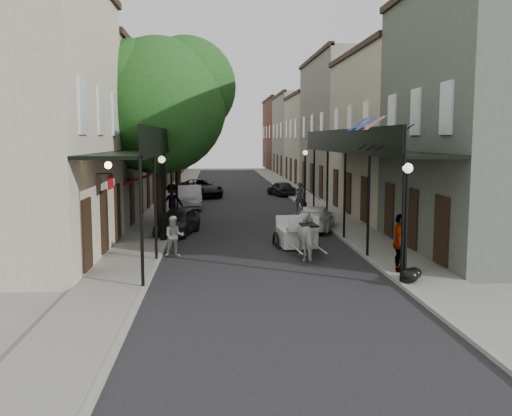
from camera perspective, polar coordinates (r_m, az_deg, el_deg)
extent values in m
plane|color=gray|center=(19.69, 1.22, -6.47)|extent=(140.00, 140.00, 0.00)
cube|color=black|center=(39.38, -1.47, 0.27)|extent=(8.00, 90.00, 0.01)
cube|color=gray|center=(39.46, -8.74, 0.29)|extent=(2.20, 90.00, 0.12)
cube|color=gray|center=(39.91, 5.72, 0.41)|extent=(2.20, 90.00, 0.12)
cube|color=beige|center=(49.55, -12.10, 7.56)|extent=(5.00, 80.00, 10.50)
cube|color=gray|center=(50.16, 7.93, 7.64)|extent=(5.00, 80.00, 10.50)
cube|color=black|center=(26.28, -11.18, 5.57)|extent=(2.20, 18.00, 0.12)
cube|color=black|center=(26.16, -8.91, 6.71)|extent=(0.06, 18.00, 1.00)
cylinder|color=black|center=(17.39, -11.39, -1.28)|extent=(0.10, 0.10, 4.00)
cylinder|color=black|center=(25.29, -9.11, 1.30)|extent=(0.10, 0.10, 4.00)
cylinder|color=black|center=(33.24, -7.91, 2.64)|extent=(0.10, 0.10, 4.00)
cube|color=black|center=(26.95, 10.54, 5.61)|extent=(2.20, 18.00, 0.12)
cube|color=black|center=(26.69, 8.37, 6.72)|extent=(0.06, 18.00, 1.00)
cylinder|color=black|center=(18.19, 14.48, -1.01)|extent=(0.10, 0.10, 4.00)
cylinder|color=black|center=(25.85, 8.86, 1.42)|extent=(0.10, 0.10, 4.00)
cylinder|color=black|center=(33.66, 5.82, 2.73)|extent=(0.10, 0.10, 4.00)
cylinder|color=#382619|center=(29.26, -9.63, 3.61)|extent=(0.44, 0.44, 5.60)
sphere|color=#184516|center=(29.26, -9.76, 10.03)|extent=(6.80, 6.80, 6.80)
sphere|color=#184516|center=(29.83, -7.03, 11.95)|extent=(5.10, 5.10, 5.10)
cylinder|color=#382619|center=(43.21, -7.85, 4.31)|extent=(0.44, 0.44, 5.04)
sphere|color=#184516|center=(43.18, -7.91, 8.21)|extent=(6.00, 6.00, 6.00)
sphere|color=#184516|center=(43.75, -6.29, 9.39)|extent=(4.50, 4.50, 4.50)
cylinder|color=black|center=(18.56, 14.60, -6.67)|extent=(0.28, 0.28, 0.30)
cylinder|color=black|center=(18.26, 14.75, -1.94)|extent=(0.12, 0.12, 3.40)
sphere|color=white|center=(18.08, 14.93, 3.87)|extent=(0.32, 0.32, 0.32)
cylinder|color=black|center=(25.54, -9.25, -2.84)|extent=(0.28, 0.28, 0.30)
cylinder|color=black|center=(25.33, -9.32, 0.62)|extent=(0.12, 0.12, 3.40)
sphere|color=white|center=(25.20, -9.40, 4.80)|extent=(0.32, 0.32, 0.32)
cylinder|color=black|center=(37.78, 4.89, 0.37)|extent=(0.28, 0.28, 0.30)
cylinder|color=black|center=(37.64, 4.92, 2.72)|extent=(0.12, 0.12, 3.40)
sphere|color=white|center=(37.55, 4.95, 5.53)|extent=(0.32, 0.32, 0.32)
imported|color=beige|center=(21.95, 5.37, -2.86)|extent=(1.07, 2.06, 1.68)
torus|color=black|center=(24.66, 1.78, -2.25)|extent=(0.20, 1.32, 1.32)
torus|color=black|center=(25.02, 5.56, -2.14)|extent=(0.20, 1.32, 1.32)
torus|color=black|center=(23.37, 2.92, -3.53)|extent=(0.13, 0.69, 0.68)
torus|color=black|center=(23.65, 5.93, -3.43)|extent=(0.13, 0.69, 0.68)
cube|color=silver|center=(24.56, 3.80, -1.26)|extent=(1.58, 1.95, 0.71)
cube|color=silver|center=(23.46, 4.38, -0.39)|extent=(1.27, 0.66, 0.12)
cube|color=silver|center=(23.17, 4.53, 0.28)|extent=(1.23, 0.20, 0.51)
imported|color=black|center=(23.39, 4.39, 1.15)|extent=(0.44, 0.31, 1.15)
imported|color=beige|center=(22.45, -8.18, -2.80)|extent=(0.83, 0.68, 1.59)
imported|color=gray|center=(31.92, -8.41, 0.63)|extent=(1.43, 1.08, 1.97)
imported|color=gray|center=(19.73, 14.17, -3.40)|extent=(0.73, 1.23, 1.96)
imported|color=black|center=(27.53, -7.84, -1.32)|extent=(2.34, 4.03, 1.29)
imported|color=#949599|center=(37.68, -6.70, 1.07)|extent=(1.85, 4.65, 1.50)
imported|color=black|center=(45.20, -5.53, 2.00)|extent=(3.98, 5.59, 1.42)
imported|color=silver|center=(28.78, 5.91, -1.01)|extent=(2.84, 4.51, 1.22)
imported|color=black|center=(46.06, 2.55, 1.97)|extent=(2.24, 3.74, 1.19)
ellipsoid|color=black|center=(18.39, 15.11, -6.54)|extent=(0.55, 0.55, 0.47)
ellipsoid|color=black|center=(18.91, 15.52, -6.31)|extent=(0.48, 0.48, 0.39)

